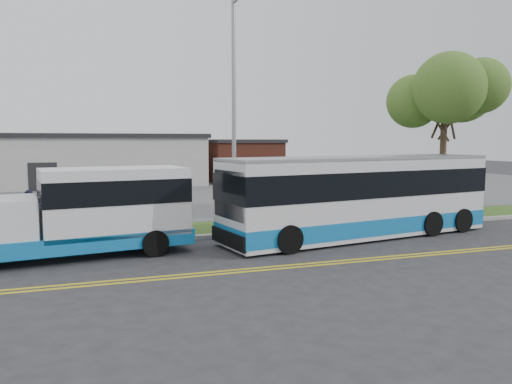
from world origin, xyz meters
name	(u,v)px	position (x,y,z in m)	size (l,w,h in m)	color
ground	(177,246)	(0.00, 0.00, 0.00)	(140.00, 140.00, 0.00)	#28282B
lane_line_north	(200,273)	(0.00, -3.85, 0.01)	(70.00, 0.12, 0.01)	gold
lane_line_south	(203,276)	(0.00, -4.15, 0.01)	(70.00, 0.12, 0.01)	gold
curb	(172,239)	(0.00, 1.10, 0.07)	(80.00, 0.30, 0.15)	#9E9B93
verge	(165,231)	(0.00, 2.90, 0.05)	(80.00, 3.30, 0.10)	#254517
parking_lot	(133,196)	(0.00, 17.00, 0.05)	(80.00, 25.00, 0.10)	#4C4C4F
commercial_building	(47,160)	(-6.00, 27.00, 2.18)	(25.40, 10.40, 4.35)	#9E9E99
brick_wing	(241,161)	(10.50, 26.00, 1.96)	(6.30, 7.30, 3.90)	brown
tree_east	(445,92)	(14.00, 3.00, 6.20)	(5.20, 5.20, 8.33)	#31271A
streetlight_near	(234,107)	(3.00, 2.73, 5.23)	(0.35, 1.53, 9.50)	gray
shuttle_bus	(92,209)	(-2.89, -0.43, 1.55)	(7.80, 3.40, 2.90)	#0F68AB
transit_bus	(359,197)	(7.15, -0.54, 1.61)	(11.76, 4.43, 3.19)	silver
pedestrian	(29,212)	(-5.24, 4.00, 0.98)	(0.64, 0.42, 1.75)	black
grocery_bag_left	(21,231)	(-5.54, 3.75, 0.26)	(0.32, 0.32, 0.32)	white
grocery_bag_right	(38,228)	(-4.94, 4.25, 0.26)	(0.32, 0.32, 0.32)	white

